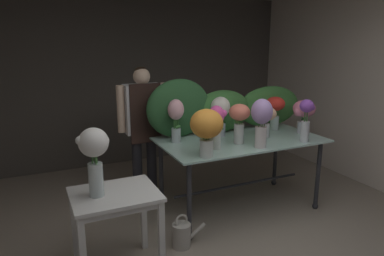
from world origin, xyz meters
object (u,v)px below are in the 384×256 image
(vase_peach_hydrangea, at_px, (265,117))
(vase_white_roses_tall, at_px, (94,153))
(vase_blush_carnations, at_px, (176,117))
(vase_ivory_dahlias, at_px, (220,112))
(display_table_glass, at_px, (240,149))
(vase_rosy_peonies, at_px, (304,112))
(vase_violet_tulips, at_px, (306,118))
(florist, at_px, (143,120))
(vase_sunset_lilies, at_px, (206,127))
(side_table_white, at_px, (115,204))
(vase_lilac_ranunculus, at_px, (261,118))
(vase_coral_stock, at_px, (239,119))
(vase_fuchsia_freesia, at_px, (216,124))
(watering_can, at_px, (182,235))
(vase_scarlet_snapdragons, at_px, (275,108))

(vase_peach_hydrangea, bearing_deg, vase_white_roses_tall, -165.04)
(vase_blush_carnations, relative_size, vase_ivory_dahlias, 1.04)
(display_table_glass, xyz_separation_m, vase_white_roses_tall, (-1.73, -0.59, 0.37))
(vase_peach_hydrangea, bearing_deg, vase_rosy_peonies, -4.26)
(vase_violet_tulips, height_order, vase_ivory_dahlias, vase_violet_tulips)
(florist, relative_size, vase_sunset_lilies, 3.51)
(side_table_white, height_order, vase_ivory_dahlias, vase_ivory_dahlias)
(display_table_glass, relative_size, vase_peach_hydrangea, 5.11)
(vase_lilac_ranunculus, bearing_deg, vase_coral_stock, 118.22)
(vase_lilac_ranunculus, xyz_separation_m, vase_rosy_peonies, (0.81, 0.28, -0.06))
(vase_sunset_lilies, bearing_deg, vase_fuchsia_freesia, 42.17)
(vase_lilac_ranunculus, distance_m, watering_can, 1.42)
(vase_blush_carnations, height_order, vase_ivory_dahlias, vase_blush_carnations)
(vase_sunset_lilies, xyz_separation_m, watering_can, (-0.29, -0.07, -1.03))
(vase_violet_tulips, bearing_deg, vase_lilac_ranunculus, 177.15)
(side_table_white, distance_m, vase_violet_tulips, 2.24)
(side_table_white, relative_size, florist, 0.45)
(florist, bearing_deg, vase_scarlet_snapdragons, -18.48)
(vase_blush_carnations, height_order, vase_scarlet_snapdragons, vase_blush_carnations)
(vase_fuchsia_freesia, bearing_deg, vase_white_roses_tall, -163.81)
(vase_scarlet_snapdragons, xyz_separation_m, watering_can, (-1.54, -0.65, -1.01))
(vase_sunset_lilies, distance_m, watering_can, 1.08)
(vase_fuchsia_freesia, relative_size, vase_violet_tulips, 0.96)
(side_table_white, relative_size, vase_peach_hydrangea, 2.03)
(florist, height_order, vase_coral_stock, florist)
(display_table_glass, xyz_separation_m, vase_rosy_peonies, (0.82, -0.09, 0.38))
(vase_peach_hydrangea, xyz_separation_m, vase_white_roses_tall, (-2.03, -0.54, 0.00))
(vase_lilac_ranunculus, distance_m, vase_sunset_lilies, 0.66)
(vase_scarlet_snapdragons, height_order, vase_sunset_lilies, vase_sunset_lilies)
(vase_lilac_ranunculus, distance_m, vase_blush_carnations, 0.92)
(side_table_white, bearing_deg, vase_lilac_ranunculus, 7.84)
(vase_fuchsia_freesia, relative_size, watering_can, 1.30)
(vase_coral_stock, height_order, vase_rosy_peonies, vase_coral_stock)
(side_table_white, xyz_separation_m, vase_coral_stock, (1.48, 0.45, 0.50))
(side_table_white, xyz_separation_m, vase_rosy_peonies, (2.41, 0.50, 0.48))
(side_table_white, height_order, vase_lilac_ranunculus, vase_lilac_ranunculus)
(vase_violet_tulips, height_order, vase_white_roses_tall, vase_violet_tulips)
(side_table_white, height_order, vase_white_roses_tall, vase_white_roses_tall)
(vase_peach_hydrangea, xyz_separation_m, watering_can, (-1.23, -0.43, -0.97))
(vase_rosy_peonies, xyz_separation_m, vase_white_roses_tall, (-2.55, -0.50, -0.02))
(vase_blush_carnations, bearing_deg, florist, 113.02)
(side_table_white, xyz_separation_m, watering_can, (0.65, 0.11, -0.51))
(vase_rosy_peonies, bearing_deg, side_table_white, -168.23)
(vase_coral_stock, bearing_deg, vase_blush_carnations, 152.11)
(side_table_white, relative_size, vase_ivory_dahlias, 1.59)
(side_table_white, bearing_deg, vase_ivory_dahlias, 29.10)
(vase_lilac_ranunculus, relative_size, vase_coral_stock, 1.19)
(side_table_white, relative_size, vase_fuchsia_freesia, 1.62)
(display_table_glass, distance_m, vase_rosy_peonies, 0.91)
(vase_ivory_dahlias, bearing_deg, display_table_glass, -54.35)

